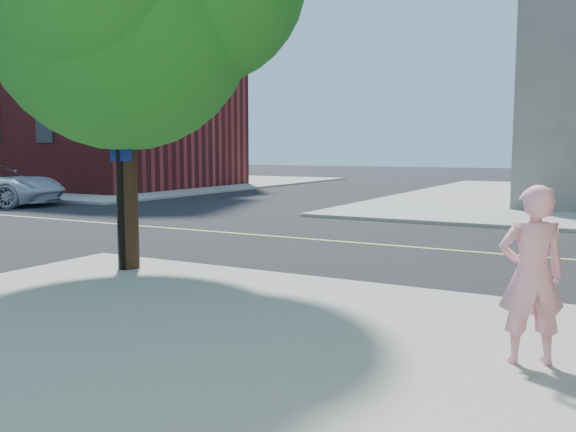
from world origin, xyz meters
The scene contains 7 objects.
ground centered at (0.00, 0.00, 0.00)m, with size 140.00×140.00×0.00m, color black.
road_ew centered at (0.00, 4.50, 0.01)m, with size 140.00×9.00×0.01m, color black.
sidewalk_nw centered at (-23.00, 21.50, 0.06)m, with size 26.00×25.00×0.12m, color gray.
church centered at (-20.00, 18.00, 7.18)m, with size 15.20×12.00×14.40m.
office_block centered at (-32.00, 21.98, 9.12)m, with size 12.00×14.08×18.00m.
man_on_phone centered at (7.70, -2.79, 1.02)m, with size 0.66×0.43×1.81m, color pink.
signal_pole centered at (-1.55, -1.14, 3.78)m, with size 3.97×0.45×4.49m.
Camera 1 is at (8.42, -9.20, 2.27)m, focal length 37.92 mm.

